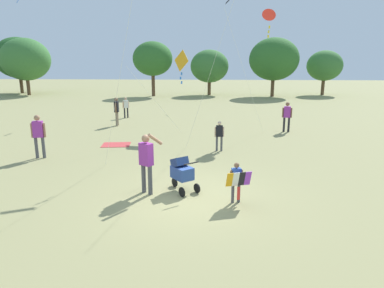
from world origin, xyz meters
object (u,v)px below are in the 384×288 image
(kite_green_novelty, at_px, (268,16))
(person_kid_running, at_px, (287,114))
(person_adult_flyer, at_px, (146,158))
(picnic_blanket, at_px, (116,145))
(person_red_shirt, at_px, (117,109))
(person_back_turned, at_px, (126,106))
(person_sitting_far, at_px, (219,134))
(kite_orange_delta, at_px, (180,63))
(child_with_butterfly_kite, at_px, (237,179))
(stroller, at_px, (182,171))
(person_couple_left, at_px, (38,133))

(kite_green_novelty, height_order, person_kid_running, kite_green_novelty)
(person_adult_flyer, bearing_deg, picnic_blanket, 113.67)
(person_red_shirt, relative_size, person_kid_running, 1.03)
(person_back_turned, bearing_deg, person_kid_running, -22.72)
(person_sitting_far, distance_m, picnic_blanket, 4.77)
(person_adult_flyer, relative_size, kite_orange_delta, 0.42)
(child_with_butterfly_kite, bearing_deg, person_kid_running, 71.05)
(stroller, height_order, person_kid_running, person_kid_running)
(person_back_turned, relative_size, picnic_blanket, 1.10)
(stroller, relative_size, person_kid_running, 0.65)
(kite_orange_delta, height_order, person_red_shirt, kite_orange_delta)
(stroller, relative_size, picnic_blanket, 0.83)
(person_couple_left, xyz_separation_m, person_back_turned, (0.99, 9.76, -0.20))
(kite_orange_delta, xyz_separation_m, person_back_turned, (-4.08, 4.66, -2.81))
(child_with_butterfly_kite, relative_size, kite_green_novelty, 0.18)
(child_with_butterfly_kite, distance_m, kite_green_novelty, 10.99)
(person_adult_flyer, xyz_separation_m, picnic_blanket, (-2.49, 5.69, -1.03))
(person_couple_left, distance_m, picnic_blanket, 3.44)
(person_sitting_far, distance_m, person_kid_running, 5.59)
(person_adult_flyer, relative_size, person_couple_left, 1.06)
(person_adult_flyer, height_order, person_kid_running, person_adult_flyer)
(person_sitting_far, xyz_separation_m, person_couple_left, (-7.01, -1.49, 0.26))
(child_with_butterfly_kite, bearing_deg, person_back_turned, 114.92)
(person_red_shirt, bearing_deg, person_kid_running, -7.36)
(kite_orange_delta, height_order, person_sitting_far, kite_orange_delta)
(person_sitting_far, bearing_deg, child_with_butterfly_kite, -86.30)
(person_red_shirt, relative_size, person_sitting_far, 1.30)
(person_adult_flyer, relative_size, stroller, 1.75)
(stroller, xyz_separation_m, kite_orange_delta, (-0.76, 8.25, 3.01))
(child_with_butterfly_kite, xyz_separation_m, picnic_blanket, (-5.00, 6.23, -0.66))
(kite_green_novelty, relative_size, person_sitting_far, 4.88)
(kite_orange_delta, distance_m, kite_green_novelty, 4.90)
(person_couple_left, bearing_deg, kite_green_novelty, 30.37)
(person_kid_running, bearing_deg, person_adult_flyer, -122.59)
(stroller, relative_size, person_couple_left, 0.61)
(child_with_butterfly_kite, height_order, person_back_turned, person_back_turned)
(child_with_butterfly_kite, bearing_deg, kite_green_novelty, 77.77)
(kite_orange_delta, bearing_deg, kite_green_novelty, 5.49)
(person_adult_flyer, distance_m, person_red_shirt, 10.98)
(person_adult_flyer, relative_size, person_kid_running, 1.14)
(kite_green_novelty, height_order, person_red_shirt, kite_green_novelty)
(kite_green_novelty, xyz_separation_m, person_red_shirt, (-8.26, 1.42, -4.88))
(person_sitting_far, bearing_deg, kite_green_novelty, 59.18)
(kite_orange_delta, height_order, person_couple_left, kite_orange_delta)
(kite_green_novelty, xyz_separation_m, person_back_turned, (-8.42, 4.24, -5.04))
(person_couple_left, height_order, picnic_blanket, person_couple_left)
(person_adult_flyer, bearing_deg, child_with_butterfly_kite, -12.30)
(stroller, distance_m, kite_orange_delta, 8.81)
(kite_orange_delta, relative_size, person_back_turned, 3.13)
(stroller, bearing_deg, person_sitting_far, 75.72)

